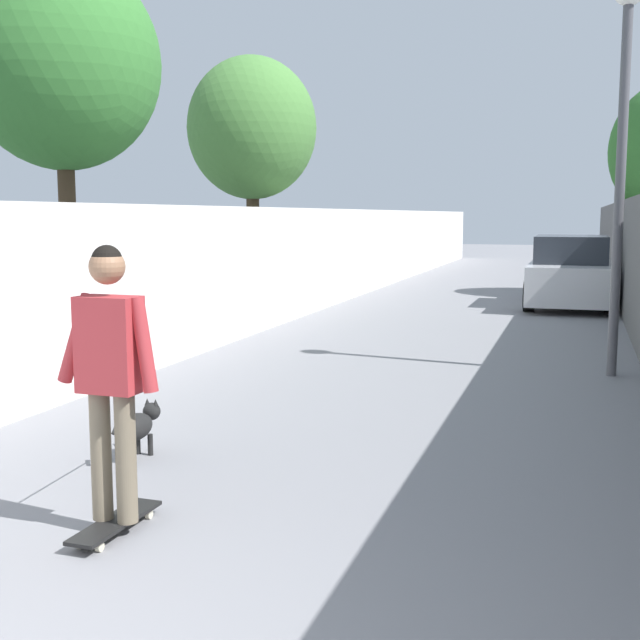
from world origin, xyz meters
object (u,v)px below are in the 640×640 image
at_px(person_skateboarder, 110,362).
at_px(car_near, 570,274).
at_px(skateboard, 116,522).
at_px(tree_left_near, 252,129).
at_px(tree_left_far, 62,65).
at_px(lamp_post, 624,110).
at_px(dog, 137,426).

bearing_deg(person_skateboarder, car_near, -10.22).
relative_size(skateboard, car_near, 0.20).
bearing_deg(tree_left_near, tree_left_far, 175.75).
bearing_deg(skateboard, lamp_post, -26.64).
xyz_separation_m(skateboard, dog, (1.45, 0.69, 0.21)).
bearing_deg(person_skateboarder, dog, 25.34).
height_order(tree_left_far, dog, tree_left_far).
xyz_separation_m(lamp_post, car_near, (7.91, 0.60, -2.52)).
height_order(tree_left_far, lamp_post, tree_left_far).
xyz_separation_m(tree_left_near, tree_left_far, (-5.50, 0.41, 0.30)).
bearing_deg(person_skateboarder, skateboard, 14.04).
relative_size(tree_left_near, lamp_post, 1.05).
height_order(person_skateboarder, car_near, person_skateboarder).
relative_size(tree_left_far, dog, 3.03).
bearing_deg(tree_left_far, dog, -139.45).
relative_size(tree_left_far, lamp_post, 1.11).
relative_size(lamp_post, person_skateboarder, 2.77).
bearing_deg(person_skateboarder, lamp_post, -26.64).
bearing_deg(lamp_post, tree_left_near, 56.73).
height_order(lamp_post, person_skateboarder, lamp_post).
relative_size(tree_left_near, skateboard, 6.25).
distance_m(tree_left_near, lamp_post, 7.88).
height_order(skateboard, car_near, car_near).
distance_m(tree_left_far, dog, 6.06).
bearing_deg(dog, skateboard, -154.66).
bearing_deg(person_skateboarder, tree_left_far, 36.77).
bearing_deg(tree_left_far, tree_left_near, -4.25).
relative_size(skateboard, dog, 0.46).
height_order(person_skateboarder, dog, person_skateboarder).
bearing_deg(tree_left_near, skateboard, -162.17).
height_order(skateboard, dog, dog).
bearing_deg(dog, lamp_post, -38.41).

